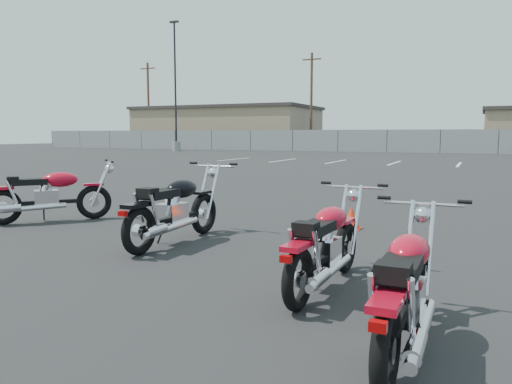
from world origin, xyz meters
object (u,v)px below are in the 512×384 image
at_px(motorcycle_second_black, 175,209).
at_px(motorcycle_third_red, 326,245).
at_px(motorcycle_front_red, 49,195).
at_px(motorcycle_rear_red, 406,290).

relative_size(motorcycle_second_black, motorcycle_third_red, 1.11).
bearing_deg(motorcycle_front_red, motorcycle_third_red, -17.18).
distance_m(motorcycle_second_black, motorcycle_rear_red, 3.89).
bearing_deg(motorcycle_third_red, motorcycle_second_black, 155.72).
relative_size(motorcycle_third_red, motorcycle_rear_red, 1.00).
relative_size(motorcycle_second_black, motorcycle_rear_red, 1.11).
distance_m(motorcycle_third_red, motorcycle_rear_red, 1.38).
height_order(motorcycle_front_red, motorcycle_third_red, motorcycle_front_red).
height_order(motorcycle_front_red, motorcycle_rear_red, motorcycle_front_red).
height_order(motorcycle_front_red, motorcycle_second_black, motorcycle_second_black).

